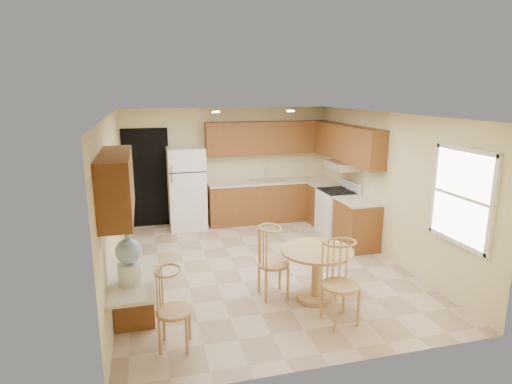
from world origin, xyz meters
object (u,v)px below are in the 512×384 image
object	(u,v)px
chair_table_a	(275,257)
chair_desk	(174,305)
water_crock	(129,260)
dining_table	(317,267)
refrigerator	(187,188)
stove	(337,212)
chair_table_b	(345,279)

from	to	relation	value
chair_table_a	chair_desk	world-z (taller)	chair_table_a
water_crock	dining_table	bearing A→B (deg)	11.28
refrigerator	chair_table_a	world-z (taller)	refrigerator
stove	water_crock	distance (m)	4.96
chair_table_a	chair_desk	bearing A→B (deg)	-60.35
dining_table	refrigerator	bearing A→B (deg)	110.61
chair_table_a	dining_table	bearing A→B (deg)	72.01
chair_table_a	chair_table_b	bearing A→B (deg)	31.13
chair_desk	stove	bearing A→B (deg)	144.82
refrigerator	dining_table	world-z (taller)	refrigerator
refrigerator	water_crock	world-z (taller)	refrigerator
stove	chair_table_a	bearing A→B (deg)	-131.07
chair_table_b	refrigerator	bearing A→B (deg)	-78.01
chair_table_b	chair_desk	size ratio (longest dim) A/B	1.12
dining_table	stove	bearing A→B (deg)	59.18
chair_desk	water_crock	xyz separation A→B (m)	(-0.45, 0.27, 0.47)
dining_table	chair_desk	bearing A→B (deg)	-159.29
chair_table_b	water_crock	size ratio (longest dim) A/B	1.75
refrigerator	chair_table_b	xyz separation A→B (m)	(1.44, -4.45, -0.22)
chair_table_b	dining_table	bearing A→B (deg)	-92.15
refrigerator	stove	bearing A→B (deg)	-22.99
dining_table	chair_table_a	world-z (taller)	chair_table_a
refrigerator	chair_table_b	size ratio (longest dim) A/B	1.63
refrigerator	chair_table_a	bearing A→B (deg)	-76.65
refrigerator	dining_table	size ratio (longest dim) A/B	1.72
chair_desk	water_crock	distance (m)	0.70
dining_table	chair_table_b	bearing A→B (deg)	-86.19
stove	chair_table_b	xyz separation A→B (m)	(-1.43, -3.23, 0.17)
stove	chair_desk	distance (m)	4.75
refrigerator	dining_table	distance (m)	3.98
refrigerator	chair_desk	size ratio (longest dim) A/B	1.83
stove	chair_desk	bearing A→B (deg)	-137.02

